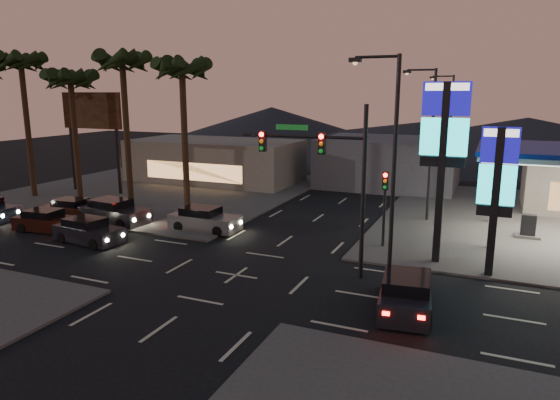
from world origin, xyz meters
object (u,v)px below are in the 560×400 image
at_px(pylon_sign_short, 497,179).
at_px(car_lane_b_front, 204,220).
at_px(traffic_signal_mast, 327,165).
at_px(car_lane_a_mid, 47,221).
at_px(car_lane_b_rear, 74,209).
at_px(car_lane_b_mid, 114,212).
at_px(car_lane_a_front, 88,231).
at_px(pylon_sign_tall, 444,137).
at_px(suv_station, 406,293).

height_order(pylon_sign_short, car_lane_b_front, pylon_sign_short).
height_order(traffic_signal_mast, car_lane_a_mid, traffic_signal_mast).
relative_size(car_lane_a_mid, car_lane_b_rear, 1.00).
relative_size(car_lane_b_mid, car_lane_b_rear, 1.18).
xyz_separation_m(car_lane_b_front, car_lane_b_mid, (-6.41, -0.85, 0.06)).
bearing_deg(pylon_sign_short, car_lane_b_rear, 178.27).
distance_m(pylon_sign_short, car_lane_a_front, 21.97).
relative_size(car_lane_a_front, car_lane_b_rear, 1.05).
bearing_deg(car_lane_b_mid, pylon_sign_tall, 0.42).
height_order(car_lane_a_mid, suv_station, suv_station).
bearing_deg(car_lane_a_mid, traffic_signal_mast, -0.72).
height_order(pylon_sign_short, traffic_signal_mast, traffic_signal_mast).
distance_m(pylon_sign_tall, car_lane_b_front, 15.20).
relative_size(car_lane_a_mid, car_lane_b_front, 0.93).
distance_m(pylon_sign_tall, pylon_sign_short, 3.20).
relative_size(car_lane_a_front, suv_station, 0.95).
distance_m(pylon_sign_short, car_lane_b_front, 17.12).
bearing_deg(pylon_sign_tall, car_lane_b_mid, -179.58).
xyz_separation_m(pylon_sign_tall, traffic_signal_mast, (-4.74, -3.51, -1.17)).
height_order(car_lane_a_front, car_lane_b_front, car_lane_b_front).
height_order(car_lane_a_front, car_lane_b_rear, car_lane_a_front).
relative_size(traffic_signal_mast, car_lane_b_rear, 1.88).
height_order(car_lane_a_front, car_lane_a_mid, car_lane_a_front).
relative_size(pylon_sign_short, car_lane_b_rear, 1.64).
distance_m(car_lane_a_mid, car_lane_b_rear, 3.20).
xyz_separation_m(car_lane_a_front, car_lane_b_mid, (-1.60, 3.99, 0.09)).
height_order(car_lane_a_mid, car_lane_b_front, car_lane_b_front).
bearing_deg(car_lane_a_mid, car_lane_b_front, 23.83).
xyz_separation_m(car_lane_a_front, car_lane_b_front, (4.80, 4.83, 0.03)).
height_order(traffic_signal_mast, car_lane_b_rear, traffic_signal_mast).
distance_m(pylon_sign_tall, suv_station, 8.43).
height_order(pylon_sign_short, car_lane_a_front, pylon_sign_short).
xyz_separation_m(car_lane_b_front, suv_station, (13.58, -6.90, 0.02)).
bearing_deg(suv_station, traffic_signal_mast, 147.71).
height_order(pylon_sign_short, car_lane_b_rear, pylon_sign_short).
bearing_deg(car_lane_b_mid, car_lane_a_mid, -129.70).
bearing_deg(traffic_signal_mast, car_lane_b_rear, 170.22).
distance_m(car_lane_b_mid, car_lane_b_rear, 3.48).
distance_m(pylon_sign_tall, car_lane_b_mid, 21.24).
bearing_deg(pylon_sign_tall, car_lane_b_front, 177.16).
distance_m(pylon_sign_tall, car_lane_a_front, 20.15).
xyz_separation_m(pylon_sign_short, car_lane_b_mid, (-22.97, 0.85, -3.92)).
bearing_deg(traffic_signal_mast, pylon_sign_tall, 36.52).
height_order(car_lane_b_rear, suv_station, suv_station).
bearing_deg(car_lane_b_mid, car_lane_a_front, -68.11).
distance_m(traffic_signal_mast, car_lane_b_rear, 20.02).
bearing_deg(pylon_sign_tall, pylon_sign_short, -21.80).
bearing_deg(car_lane_b_rear, pylon_sign_tall, 0.48).
height_order(car_lane_b_mid, suv_station, car_lane_b_mid).
bearing_deg(car_lane_a_front, car_lane_a_mid, 168.49).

